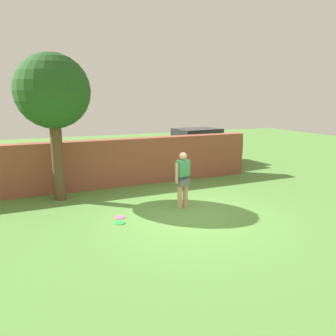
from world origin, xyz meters
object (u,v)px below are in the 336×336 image
person (183,177)px  frisbee_green (120,223)px  car (197,147)px  frisbee_pink (120,217)px  tree (53,93)px

person → frisbee_green: person is taller
car → frisbee_pink: size_ratio=16.08×
frisbee_green → tree: bearing=113.8°
frisbee_pink → frisbee_green: bearing=-105.7°
tree → car: size_ratio=1.01×
person → frisbee_green: 2.23m
frisbee_green → frisbee_pink: same height
tree → frisbee_pink: tree is taller
person → frisbee_pink: bearing=166.1°
frisbee_pink → tree: bearing=119.5°
person → tree: bearing=129.4°
tree → car: bearing=25.3°
frisbee_green → frisbee_pink: 0.40m
person → car: (3.33, 5.28, -0.04)m
person → frisbee_pink: 2.08m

